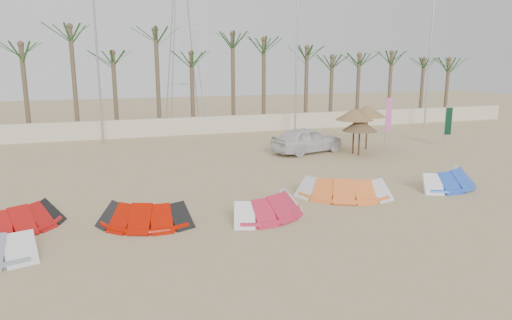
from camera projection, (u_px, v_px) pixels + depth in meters
name	position (u px, v px, depth m)	size (l,w,h in m)	color
ground	(320.00, 240.00, 13.97)	(120.00, 120.00, 0.00)	tan
boundary_wall	(187.00, 126.00, 34.16)	(60.00, 0.30, 1.30)	beige
palm_line	(189.00, 47.00, 34.54)	(52.00, 4.00, 7.70)	brown
lamp_b	(98.00, 55.00, 29.34)	(1.25, 0.14, 11.00)	#A5A8AD
lamp_c	(297.00, 56.00, 33.80)	(1.25, 0.14, 11.00)	#A5A8AD
lamp_d	(430.00, 57.00, 37.62)	(1.25, 0.14, 11.00)	#A5A8AD
pylon	(186.00, 124.00, 40.16)	(3.00, 3.00, 14.00)	#A5A8AD
kite_red_left	(19.00, 216.00, 14.92)	(3.40, 2.57, 0.90)	#B3110F
kite_red_mid	(143.00, 212.00, 15.30)	(3.48, 2.42, 0.90)	#B10F00
kite_red_right	(267.00, 204.00, 16.19)	(3.58, 2.60, 0.90)	#CA223F
kite_orange	(340.00, 186.00, 18.50)	(4.10, 2.91, 0.90)	orange
kite_blue	(445.00, 177.00, 19.99)	(3.65, 2.42, 0.90)	blue
parasol_left	(360.00, 125.00, 26.31)	(2.05, 2.05, 2.14)	#4C331E
parasol_mid	(354.00, 114.00, 26.68)	(2.24, 2.24, 2.71)	#4C331E
parasol_right	(368.00, 111.00, 28.08)	(2.27, 2.27, 2.74)	#4C331E
flag_pink	(388.00, 116.00, 28.94)	(0.45, 0.06, 3.32)	#A5A8AD
flag_green	(447.00, 122.00, 29.11)	(0.44, 0.16, 2.67)	#A5A8AD
car	(307.00, 140.00, 27.35)	(1.84, 4.58, 1.56)	silver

